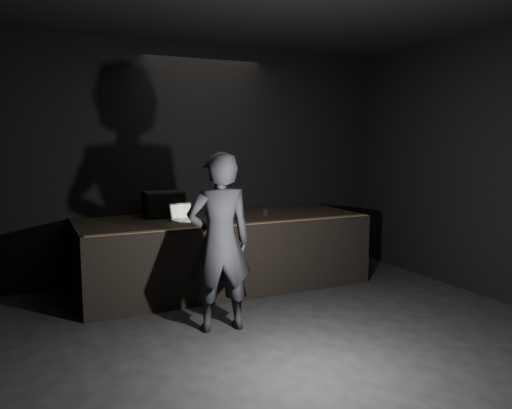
{
  "coord_description": "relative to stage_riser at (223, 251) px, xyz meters",
  "views": [
    {
      "loc": [
        -2.53,
        -3.81,
        2.08
      ],
      "look_at": [
        0.32,
        2.3,
        1.21
      ],
      "focal_mm": 35.0,
      "sensor_mm": 36.0,
      "label": 1
    }
  ],
  "objects": [
    {
      "name": "ground",
      "position": [
        0.0,
        -2.73,
        -0.5
      ],
      "size": [
        7.0,
        7.0,
        0.0
      ],
      "primitive_type": "plane",
      "color": "black",
      "rests_on": "ground"
    },
    {
      "name": "room_walls",
      "position": [
        0.0,
        -2.73,
        1.52
      ],
      "size": [
        6.1,
        7.1,
        3.52
      ],
      "color": "black",
      "rests_on": "ground"
    },
    {
      "name": "stage_riser",
      "position": [
        0.0,
        0.0,
        0.0
      ],
      "size": [
        4.0,
        1.5,
        1.0
      ],
      "primitive_type": "cube",
      "color": "black",
      "rests_on": "ground"
    },
    {
      "name": "riser_lip",
      "position": [
        0.0,
        -0.71,
        0.51
      ],
      "size": [
        3.92,
        0.1,
        0.01
      ],
      "primitive_type": "cube",
      "color": "brown",
      "rests_on": "stage_riser"
    },
    {
      "name": "stage_monitor",
      "position": [
        -0.75,
        0.36,
        0.68
      ],
      "size": [
        0.55,
        0.4,
        0.36
      ],
      "rotation": [
        0.0,
        0.0,
        -0.0
      ],
      "color": "black",
      "rests_on": "stage_riser"
    },
    {
      "name": "cable",
      "position": [
        -0.13,
        0.24,
        0.51
      ],
      "size": [
        0.9,
        0.32,
        0.02
      ],
      "primitive_type": "cylinder",
      "rotation": [
        0.0,
        1.57,
        0.33
      ],
      "color": "black",
      "rests_on": "stage_riser"
    },
    {
      "name": "laptop",
      "position": [
        -0.59,
        -0.07,
        0.56
      ],
      "size": [
        0.38,
        0.36,
        0.23
      ],
      "rotation": [
        0.0,
        0.0,
        0.2
      ],
      "color": "silver",
      "rests_on": "stage_riser"
    },
    {
      "name": "beer_can",
      "position": [
        0.01,
        -0.16,
        0.58
      ],
      "size": [
        0.07,
        0.07,
        0.16
      ],
      "color": "silver",
      "rests_on": "stage_riser"
    },
    {
      "name": "plastic_cup",
      "position": [
        0.6,
        -0.13,
        0.55
      ],
      "size": [
        0.07,
        0.07,
        0.09
      ],
      "primitive_type": "cylinder",
      "color": "white",
      "rests_on": "stage_riser"
    },
    {
      "name": "wii_remote",
      "position": [
        -0.18,
        -0.62,
        0.51
      ],
      "size": [
        0.03,
        0.13,
        0.02
      ],
      "primitive_type": "cube",
      "rotation": [
        0.0,
        0.0,
        -0.02
      ],
      "color": "white",
      "rests_on": "stage_riser"
    },
    {
      "name": "person",
      "position": [
        -0.64,
        -1.55,
        0.48
      ],
      "size": [
        0.76,
        0.55,
        1.96
      ],
      "primitive_type": "imported",
      "rotation": [
        0.0,
        0.0,
        3.02
      ],
      "color": "black",
      "rests_on": "ground"
    }
  ]
}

